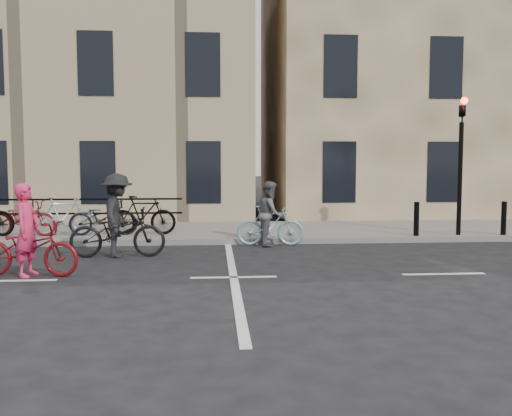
{
  "coord_description": "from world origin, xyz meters",
  "views": [
    {
      "loc": [
        -0.37,
        -10.39,
        2.2
      ],
      "look_at": [
        0.58,
        2.17,
        1.1
      ],
      "focal_mm": 40.0,
      "sensor_mm": 36.0,
      "label": 1
    }
  ],
  "objects": [
    {
      "name": "ground",
      "position": [
        0.0,
        0.0,
        0.0
      ],
      "size": [
        120.0,
        120.0,
        0.0
      ],
      "primitive_type": "plane",
      "color": "black",
      "rests_on": "ground"
    },
    {
      "name": "sidewalk",
      "position": [
        -4.0,
        6.0,
        0.07
      ],
      "size": [
        46.0,
        4.0,
        0.15
      ],
      "primitive_type": "cube",
      "color": "slate",
      "rests_on": "ground"
    },
    {
      "name": "building_east",
      "position": [
        9.0,
        13.0,
        6.15
      ],
      "size": [
        14.0,
        10.0,
        12.0
      ],
      "primitive_type": "cube",
      "color": "#8E7A55",
      "rests_on": "sidewalk"
    },
    {
      "name": "traffic_light",
      "position": [
        6.2,
        4.34,
        2.45
      ],
      "size": [
        0.18,
        0.3,
        3.9
      ],
      "color": "black",
      "rests_on": "sidewalk"
    },
    {
      "name": "bollard_east",
      "position": [
        5.0,
        4.25,
        0.6
      ],
      "size": [
        0.14,
        0.14,
        0.9
      ],
      "primitive_type": "cylinder",
      "color": "black",
      "rests_on": "sidewalk"
    },
    {
      "name": "bollard_west",
      "position": [
        7.4,
        4.25,
        0.6
      ],
      "size": [
        0.14,
        0.14,
        0.9
      ],
      "primitive_type": "cylinder",
      "color": "black",
      "rests_on": "sidewalk"
    },
    {
      "name": "parked_bikes",
      "position": [
        -4.92,
        5.04,
        0.65
      ],
      "size": [
        7.25,
        1.23,
        1.05
      ],
      "color": "black",
      "rests_on": "sidewalk"
    },
    {
      "name": "cyclist_pink",
      "position": [
        -3.83,
        0.42,
        0.6
      ],
      "size": [
        2.04,
        0.99,
        1.74
      ],
      "rotation": [
        0.0,
        0.0,
        1.4
      ],
      "color": "maroon",
      "rests_on": "ground"
    },
    {
      "name": "cyclist_grey",
      "position": [
        1.06,
        3.8,
        0.66
      ],
      "size": [
        1.73,
        0.85,
        1.63
      ],
      "rotation": [
        0.0,
        0.0,
        1.47
      ],
      "color": "#92B6BF",
      "rests_on": "ground"
    },
    {
      "name": "cyclist_dark",
      "position": [
        -2.5,
        2.4,
        0.74
      ],
      "size": [
        2.12,
        1.23,
        1.87
      ],
      "rotation": [
        0.0,
        0.0,
        1.61
      ],
      "color": "black",
      "rests_on": "ground"
    }
  ]
}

